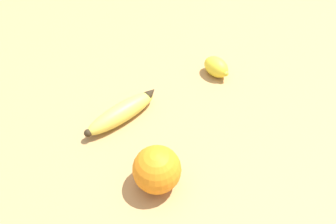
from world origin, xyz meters
TOP-DOWN VIEW (x-y plane):
  - ground_plane at (0.00, 0.00)m, footprint 3.00×3.00m
  - banana at (-0.12, -0.15)m, footprint 0.09×0.19m
  - orange at (0.04, -0.24)m, footprint 0.09×0.09m
  - lemon at (-0.02, 0.10)m, footprint 0.08×0.07m

SIDE VIEW (x-z plane):
  - ground_plane at x=0.00m, z-range 0.00..0.00m
  - banana at x=-0.12m, z-range 0.00..0.04m
  - lemon at x=-0.02m, z-range 0.00..0.05m
  - orange at x=0.04m, z-range 0.00..0.09m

